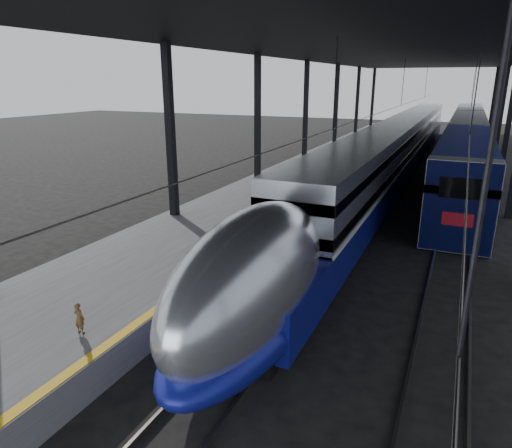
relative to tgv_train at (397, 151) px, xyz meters
The scene contains 8 objects.
ground 24.99m from the tgv_train, 94.61° to the right, with size 160.00×160.00×0.00m, color black.
platform 7.47m from the tgv_train, 138.73° to the right, with size 6.00×80.00×1.00m, color #4C4C4F.
yellow_strip 5.62m from the tgv_train, 119.22° to the right, with size 0.30×80.00×0.01m, color gold.
rails 5.76m from the tgv_train, 62.62° to the right, with size 6.52×80.00×0.16m.
canopy 8.61m from the tgv_train, 91.18° to the right, with size 18.00×75.00×9.47m.
tgv_train is the anchor object (origin of this frame).
second_train 11.22m from the tgv_train, 63.53° to the left, with size 3.01×56.05×4.15m.
child 30.43m from the tgv_train, 97.05° to the right, with size 0.32×0.21×0.86m, color #51381B.
Camera 1 is at (6.85, -13.11, 7.35)m, focal length 32.00 mm.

